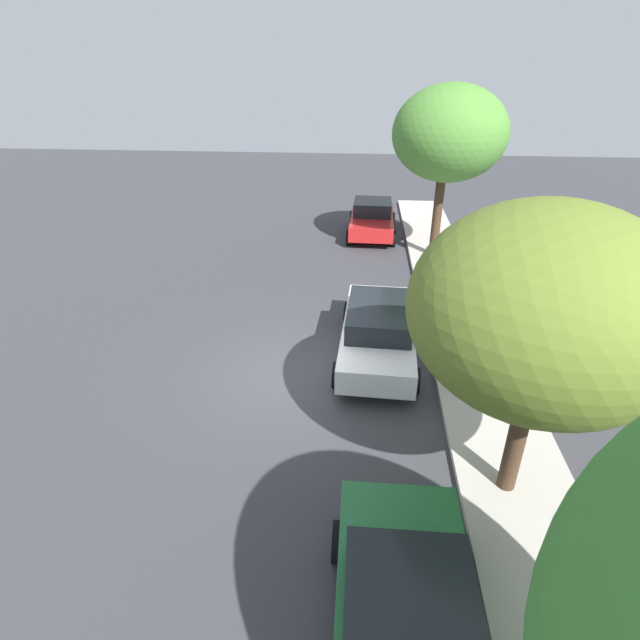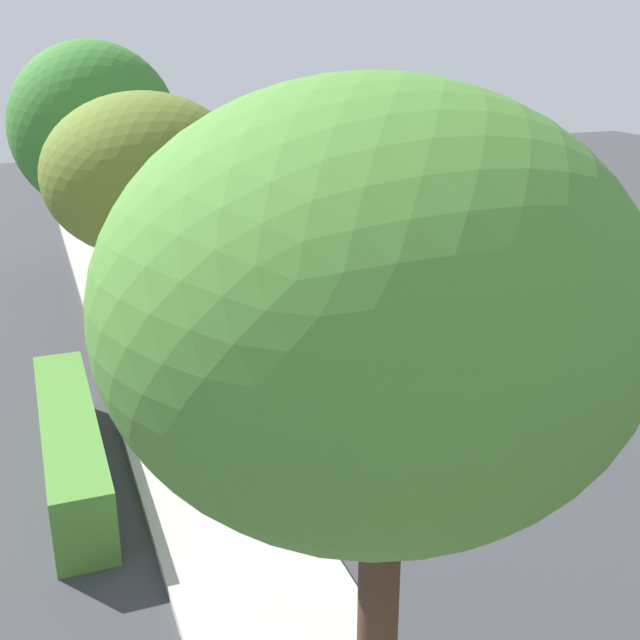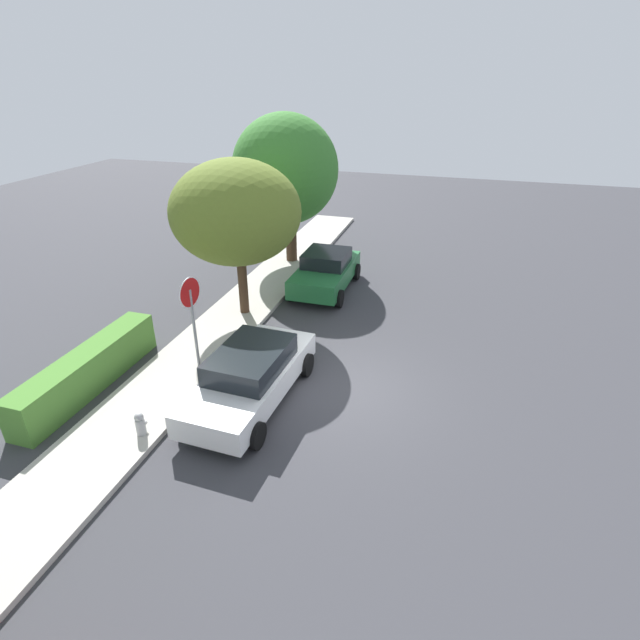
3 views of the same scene
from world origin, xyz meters
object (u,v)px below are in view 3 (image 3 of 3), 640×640
object	(u,v)px
street_tree_mid_block	(236,212)
fire_hydrant	(141,426)
street_tree_near_corner	(285,170)
stop_sign	(192,308)
parked_car_green	(326,271)
parked_car_white	(251,375)

from	to	relation	value
street_tree_mid_block	fire_hydrant	world-z (taller)	street_tree_mid_block
street_tree_mid_block	street_tree_near_corner	bearing A→B (deg)	4.13
stop_sign	street_tree_mid_block	xyz separation A→B (m)	(3.51, 0.26, 1.64)
street_tree_near_corner	fire_hydrant	world-z (taller)	street_tree_near_corner
fire_hydrant	parked_car_green	bearing A→B (deg)	-9.62
parked_car_green	street_tree_near_corner	world-z (taller)	street_tree_near_corner
street_tree_near_corner	street_tree_mid_block	xyz separation A→B (m)	(-5.53, -0.40, -0.31)
street_tree_mid_block	parked_car_green	bearing A→B (deg)	-32.98
parked_car_white	parked_car_green	distance (m)	7.39
stop_sign	parked_car_white	size ratio (longest dim) A/B	0.61
parked_car_white	parked_car_green	bearing A→B (deg)	1.48
street_tree_near_corner	parked_car_green	bearing A→B (deg)	-135.31
parked_car_white	street_tree_mid_block	distance (m)	5.60
parked_car_white	street_tree_mid_block	size ratio (longest dim) A/B	0.89
stop_sign	street_tree_near_corner	size ratio (longest dim) A/B	0.46
parked_car_white	fire_hydrant	size ratio (longest dim) A/B	6.54
street_tree_mid_block	fire_hydrant	xyz separation A→B (m)	(-6.40, -0.40, -3.25)
parked_car_green	street_tree_near_corner	size ratio (longest dim) A/B	0.65
parked_car_white	parked_car_green	xyz separation A→B (m)	(7.38, 0.19, -0.00)
parked_car_green	street_tree_mid_block	xyz separation A→B (m)	(-3.10, 2.01, 2.86)
parked_car_green	street_tree_mid_block	bearing A→B (deg)	147.02
parked_car_white	street_tree_near_corner	xyz separation A→B (m)	(9.82, 2.60, 3.17)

